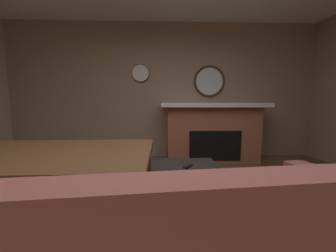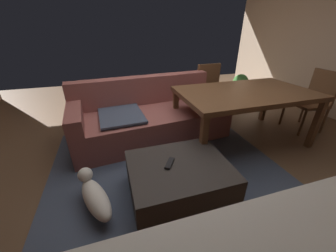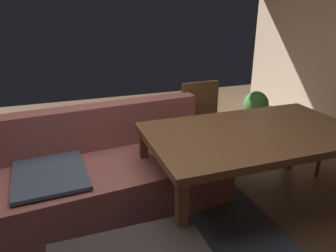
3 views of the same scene
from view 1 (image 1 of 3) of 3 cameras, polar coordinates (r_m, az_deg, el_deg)
name	(u,v)px [view 1 (image 1 of 3)]	position (r m, az deg, el deg)	size (l,w,h in m)	color
floor	(169,252)	(1.77, 0.34, -32.84)	(7.68, 7.68, 0.00)	brown
wall_back_fireplace_side	(164,92)	(4.18, -1.17, 10.00)	(6.80, 0.12, 2.76)	#9E846B
area_rug	(187,224)	(2.04, 5.52, -26.61)	(2.60, 2.00, 0.01)	#3D475B
fireplace	(212,132)	(3.96, 12.59, -1.60)	(1.99, 0.76, 1.14)	#9E5642
round_wall_mirror	(209,81)	(4.22, 11.95, 12.61)	(0.65, 0.05, 0.65)	#4C331E
couch	(204,247)	(1.34, 10.32, -31.33)	(2.24, 1.14, 0.84)	#8C4C47
ottoman_coffee_table	(181,181)	(2.49, 3.72, -15.66)	(0.92, 0.75, 0.36)	#2D2826
tv_remote	(188,166)	(2.41, 5.88, -11.58)	(0.05, 0.16, 0.02)	black
dining_table	(40,160)	(1.89, -33.34, -8.37)	(1.77, 1.05, 0.74)	brown
small_dog	(245,184)	(2.64, 21.53, -15.47)	(0.36, 0.59, 0.26)	silver
wall_clock	(141,73)	(4.15, -8.02, 14.98)	(0.36, 0.03, 0.36)	silver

